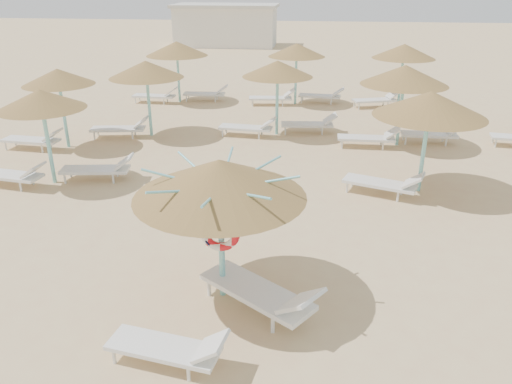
# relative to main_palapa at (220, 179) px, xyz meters

# --- Properties ---
(ground) EXTENTS (120.00, 120.00, 0.00)m
(ground) POSITION_rel_main_palapa_xyz_m (-0.07, -0.22, -2.28)
(ground) COLOR tan
(ground) RESTS_ON ground
(main_palapa) EXTENTS (2.94, 2.94, 2.63)m
(main_palapa) POSITION_rel_main_palapa_xyz_m (0.00, 0.00, 0.00)
(main_palapa) COLOR #7AD0D4
(main_palapa) RESTS_ON ground
(lounger_main_a) EXTENTS (1.91, 0.85, 0.67)m
(lounger_main_a) POSITION_rel_main_palapa_xyz_m (-0.44, -1.88, -1.96)
(lounger_main_a) COLOR silver
(lounger_main_a) RESTS_ON ground
(lounger_main_b) EXTENTS (2.29, 1.90, 0.84)m
(lounger_main_b) POSITION_rel_main_palapa_xyz_m (0.79, -0.46, -1.88)
(lounger_main_b) COLOR silver
(lounger_main_b) RESTS_ON ground
(palapa_field) EXTENTS (20.81, 13.43, 2.72)m
(palapa_field) POSITION_rel_main_palapa_xyz_m (1.42, 9.89, 0.01)
(palapa_field) COLOR #7AD0D4
(palapa_field) RESTS_ON ground
(service_hut) EXTENTS (8.40, 4.40, 3.25)m
(service_hut) POSITION_rel_main_palapa_xyz_m (-6.07, 34.78, -0.64)
(service_hut) COLOR silver
(service_hut) RESTS_ON ground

